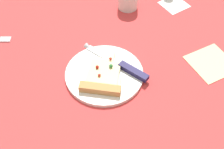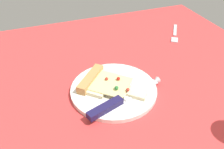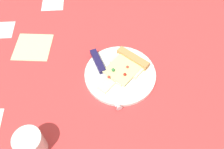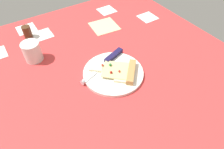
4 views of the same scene
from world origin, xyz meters
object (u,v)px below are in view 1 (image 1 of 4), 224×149
object	(u,v)px
plate	(104,74)
napkin	(212,63)
knife	(121,65)
pizza_slice	(103,78)

from	to	relation	value
plate	napkin	size ratio (longest dim) A/B	1.83
plate	napkin	xyz separation A→B (cm)	(-30.89, 14.57, -0.40)
knife	napkin	distance (cm)	28.73
knife	plate	bearing A→B (deg)	155.57
pizza_slice	napkin	distance (cm)	35.07
plate	knife	bearing A→B (deg)	174.07
plate	napkin	distance (cm)	34.16
pizza_slice	napkin	bearing A→B (deg)	21.55
knife	napkin	size ratio (longest dim) A/B	1.80
plate	pizza_slice	distance (cm)	2.95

